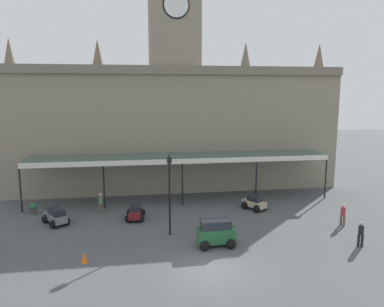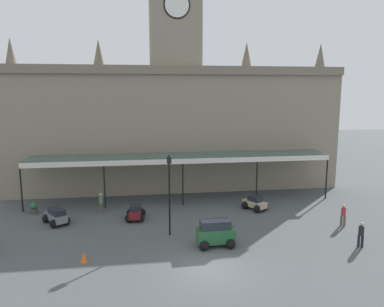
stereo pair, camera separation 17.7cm
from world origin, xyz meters
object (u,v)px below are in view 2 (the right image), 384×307
Objects in this scene: pedestrian_crossing_forecourt at (101,202)px; planter_forecourt_centre at (34,208)px; pedestrian_beside_cars at (361,234)px; car_green_van at (216,235)px; victorian_lamppost at (169,187)px; pedestrian_near_entrance at (343,214)px; car_maroon_sedan at (135,213)px; car_beige_sedan at (255,204)px; traffic_cone at (84,257)px; car_grey_estate at (56,217)px.

pedestrian_crossing_forecourt is 5.49m from planter_forecourt_centre.
pedestrian_beside_cars is 1.74× the size of planter_forecourt_centre.
victorian_lamppost reaches higher than car_green_van.
car_green_van reaches higher than pedestrian_near_entrance.
car_green_van is 2.52× the size of planter_forecourt_centre.
pedestrian_near_entrance is 18.92m from pedestrian_crossing_forecourt.
car_green_van is 1.45× the size of pedestrian_crossing_forecourt.
pedestrian_near_entrance is (15.26, -3.72, 0.41)m from car_maroon_sedan.
car_beige_sedan is 15.21m from traffic_cone.
pedestrian_crossing_forecourt is 2.72× the size of traffic_cone.
car_maroon_sedan is at bearing -174.51° from car_beige_sedan.
car_maroon_sedan is at bearing 166.31° from pedestrian_near_entrance.
pedestrian_crossing_forecourt is (-12.76, 1.02, 0.41)m from car_beige_sedan.
car_grey_estate is at bearing 170.53° from pedestrian_near_entrance.
car_green_van reaches higher than car_beige_sedan.
pedestrian_beside_cars reaches higher than car_grey_estate.
pedestrian_beside_cars reaches higher than car_maroon_sedan.
car_green_van reaches higher than planter_forecourt_centre.
traffic_cone is (-5.34, -3.49, -3.16)m from victorian_lamppost.
pedestrian_crossing_forecourt is at bearing 144.60° from car_maroon_sedan.
car_maroon_sedan is 0.37× the size of victorian_lamppost.
victorian_lamppost is 7.12m from traffic_cone.
car_maroon_sedan is 8.63m from planter_forecourt_centre.
car_maroon_sedan is 3.44× the size of traffic_cone.
victorian_lamppost is at bearing 179.32° from pedestrian_near_entrance.
car_grey_estate reaches higher than car_beige_sedan.
pedestrian_crossing_forecourt is at bearing 134.94° from car_green_van.
pedestrian_near_entrance is at bearing -41.50° from car_beige_sedan.
car_maroon_sedan is at bearing 123.80° from victorian_lamppost.
planter_forecourt_centre is at bearing 118.74° from traffic_cone.
pedestrian_beside_cars is 12.79m from victorian_lamppost.
pedestrian_beside_cars is 1.00× the size of pedestrian_crossing_forecourt.
car_maroon_sedan is at bearing -17.36° from planter_forecourt_centre.
car_maroon_sedan is 7.88m from car_green_van.
planter_forecourt_centre is at bearing 149.98° from victorian_lamppost.
car_beige_sedan is 1.35× the size of pedestrian_crossing_forecourt.
car_green_van is (5.14, -5.96, 0.30)m from car_maroon_sedan.
victorian_lamppost is at bearing 138.92° from car_green_van.
pedestrian_beside_cars is 19.51m from pedestrian_crossing_forecourt.
car_beige_sedan is at bearing -5.07° from planter_forecourt_centre.
planter_forecourt_centre is (-13.38, 8.54, -0.32)m from car_green_van.
car_green_van is 15.87m from planter_forecourt_centre.
car_grey_estate is 21.47m from pedestrian_beside_cars.
victorian_lamppost is 12.62m from planter_forecourt_centre.
car_grey_estate is 7.48m from traffic_cone.
car_grey_estate is 3.81m from pedestrian_crossing_forecourt.
car_beige_sedan is 3.67× the size of traffic_cone.
pedestrian_crossing_forecourt is at bearing 151.24° from pedestrian_beside_cars.
pedestrian_beside_cars is at bearing -8.93° from car_green_van.
car_grey_estate is (-5.91, -0.18, 0.06)m from car_maroon_sedan.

